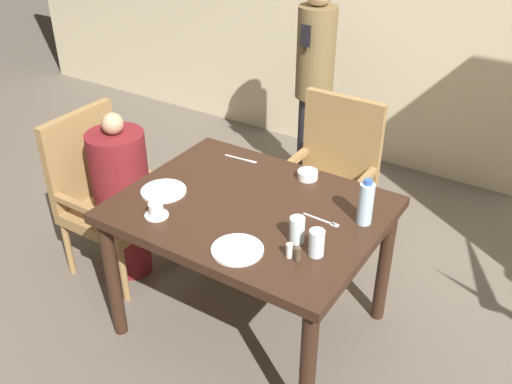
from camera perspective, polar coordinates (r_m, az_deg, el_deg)
The scene contains 17 objects.
ground_plane at distance 3.21m, azimuth -0.48°, elevation -12.94°, with size 16.00×16.00×0.00m, color #60564C.
dining_table at distance 2.79m, azimuth -0.54°, elevation -3.03°, with size 1.24×0.97×0.77m.
chair_left_side at distance 3.45m, azimuth -14.93°, elevation 0.06°, with size 0.51×0.51×0.97m.
diner_in_left_chair at distance 3.34m, azimuth -13.19°, elevation -0.30°, with size 0.32×0.32×1.04m.
chair_far_side at distance 3.54m, azimuth 7.38°, elevation 1.74°, with size 0.51×0.51×0.97m.
standing_host at distance 4.06m, azimuth 5.84°, elevation 10.92°, with size 0.26×0.30×1.55m.
plate_main_left at distance 2.87m, azimuth -9.22°, elevation 0.10°, with size 0.23×0.23×0.01m.
plate_main_right at distance 2.44m, azimuth -1.87°, elevation -5.80°, with size 0.23×0.23×0.01m.
teacup_with_saucer at distance 2.68m, azimuth -9.95°, elevation -1.85°, with size 0.11×0.11×0.07m.
bowl_small at distance 2.95m, azimuth 5.19°, elevation 1.73°, with size 0.11×0.11×0.04m.
water_bottle at distance 2.60m, azimuth 10.92°, elevation -1.09°, with size 0.07×0.07×0.23m.
glass_tall_near at distance 2.47m, azimuth 4.13°, elevation -3.78°, with size 0.07×0.07×0.12m.
glass_tall_mid at distance 2.40m, azimuth 6.08°, elevation -5.08°, with size 0.07×0.07×0.12m.
salt_shaker at distance 2.39m, azimuth 3.35°, elevation -5.86°, with size 0.03×0.03×0.07m.
pepper_shaker at distance 2.37m, azimuth 4.18°, elevation -6.20°, with size 0.03×0.03×0.06m.
fork_beside_plate at distance 2.63m, azimuth 6.87°, elevation -2.92°, with size 0.18×0.03×0.00m.
knife_beside_plate at distance 3.13m, azimuth -1.38°, elevation 3.31°, with size 0.20×0.03×0.00m.
Camera 1 is at (1.26, -1.92, 2.25)m, focal length 40.00 mm.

